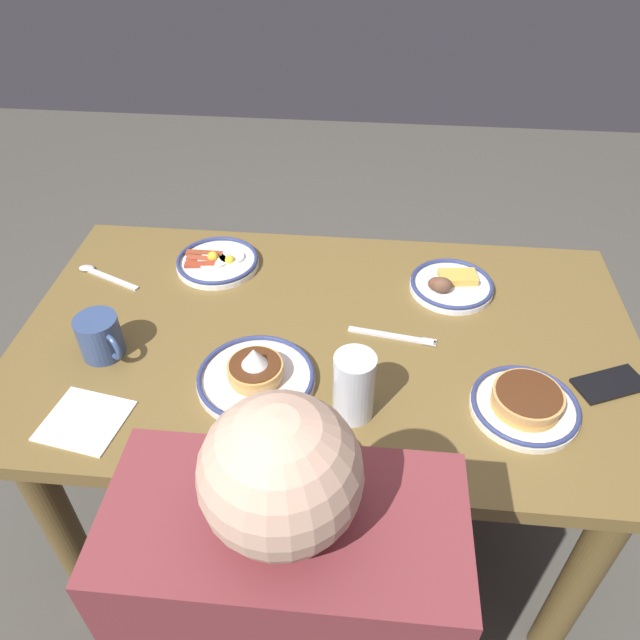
{
  "coord_description": "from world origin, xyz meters",
  "views": [
    {
      "loc": [
        -0.08,
        1.0,
        1.66
      ],
      "look_at": [
        0.02,
        -0.02,
        0.78
      ],
      "focal_mm": 33.9,
      "sensor_mm": 36.0,
      "label": 1
    }
  ],
  "objects_px": {
    "plate_far_side": "(256,375)",
    "coffee_mug": "(100,337)",
    "plate_center_pancakes": "(526,404)",
    "cell_phone": "(610,384)",
    "paper_napkin": "(85,421)",
    "fork_near": "(393,336)",
    "plate_far_companion": "(217,262)",
    "drinking_glass": "(354,389)",
    "plate_near_main": "(450,285)",
    "tea_spoon": "(100,274)"
  },
  "relations": [
    {
      "from": "coffee_mug",
      "to": "paper_napkin",
      "type": "height_order",
      "value": "coffee_mug"
    },
    {
      "from": "plate_far_companion",
      "to": "fork_near",
      "type": "bearing_deg",
      "value": 152.79
    },
    {
      "from": "tea_spoon",
      "to": "plate_far_side",
      "type": "bearing_deg",
      "value": 144.38
    },
    {
      "from": "plate_center_pancakes",
      "to": "drinking_glass",
      "type": "distance_m",
      "value": 0.34
    },
    {
      "from": "plate_center_pancakes",
      "to": "paper_napkin",
      "type": "distance_m",
      "value": 0.86
    },
    {
      "from": "plate_center_pancakes",
      "to": "plate_far_side",
      "type": "distance_m",
      "value": 0.54
    },
    {
      "from": "plate_far_side",
      "to": "tea_spoon",
      "type": "distance_m",
      "value": 0.56
    },
    {
      "from": "plate_near_main",
      "to": "plate_center_pancakes",
      "type": "distance_m",
      "value": 0.4
    },
    {
      "from": "plate_center_pancakes",
      "to": "plate_far_side",
      "type": "height_order",
      "value": "plate_far_side"
    },
    {
      "from": "plate_far_companion",
      "to": "paper_napkin",
      "type": "distance_m",
      "value": 0.55
    },
    {
      "from": "plate_center_pancakes",
      "to": "cell_phone",
      "type": "distance_m",
      "value": 0.21
    },
    {
      "from": "paper_napkin",
      "to": "fork_near",
      "type": "height_order",
      "value": "fork_near"
    },
    {
      "from": "coffee_mug",
      "to": "drinking_glass",
      "type": "bearing_deg",
      "value": 168.1
    },
    {
      "from": "plate_far_companion",
      "to": "coffee_mug",
      "type": "xyz_separation_m",
      "value": [
        0.17,
        0.34,
        0.04
      ]
    },
    {
      "from": "plate_far_companion",
      "to": "paper_napkin",
      "type": "relative_size",
      "value": 1.4
    },
    {
      "from": "fork_near",
      "to": "paper_napkin",
      "type": "bearing_deg",
      "value": 26.87
    },
    {
      "from": "tea_spoon",
      "to": "drinking_glass",
      "type": "bearing_deg",
      "value": 149.49
    },
    {
      "from": "plate_near_main",
      "to": "fork_near",
      "type": "bearing_deg",
      "value": 53.43
    },
    {
      "from": "plate_far_side",
      "to": "coffee_mug",
      "type": "xyz_separation_m",
      "value": [
        0.34,
        -0.05,
        0.03
      ]
    },
    {
      "from": "plate_far_companion",
      "to": "paper_napkin",
      "type": "xyz_separation_m",
      "value": [
        0.14,
        0.53,
        -0.01
      ]
    },
    {
      "from": "coffee_mug",
      "to": "fork_near",
      "type": "height_order",
      "value": "coffee_mug"
    },
    {
      "from": "plate_center_pancakes",
      "to": "paper_napkin",
      "type": "height_order",
      "value": "plate_center_pancakes"
    },
    {
      "from": "plate_far_side",
      "to": "coffee_mug",
      "type": "distance_m",
      "value": 0.35
    },
    {
      "from": "plate_center_pancakes",
      "to": "fork_near",
      "type": "distance_m",
      "value": 0.32
    },
    {
      "from": "plate_near_main",
      "to": "fork_near",
      "type": "height_order",
      "value": "plate_near_main"
    },
    {
      "from": "plate_near_main",
      "to": "drinking_glass",
      "type": "bearing_deg",
      "value": 62.44
    },
    {
      "from": "plate_center_pancakes",
      "to": "paper_napkin",
      "type": "xyz_separation_m",
      "value": [
        0.85,
        0.11,
        -0.02
      ]
    },
    {
      "from": "plate_far_side",
      "to": "coffee_mug",
      "type": "relative_size",
      "value": 2.18
    },
    {
      "from": "plate_center_pancakes",
      "to": "drinking_glass",
      "type": "bearing_deg",
      "value": 6.01
    },
    {
      "from": "plate_center_pancakes",
      "to": "drinking_glass",
      "type": "xyz_separation_m",
      "value": [
        0.33,
        0.04,
        0.05
      ]
    },
    {
      "from": "plate_near_main",
      "to": "coffee_mug",
      "type": "height_order",
      "value": "coffee_mug"
    },
    {
      "from": "paper_napkin",
      "to": "coffee_mug",
      "type": "bearing_deg",
      "value": -81.12
    },
    {
      "from": "plate_far_side",
      "to": "fork_near",
      "type": "relative_size",
      "value": 1.23
    },
    {
      "from": "plate_near_main",
      "to": "paper_napkin",
      "type": "xyz_separation_m",
      "value": [
        0.73,
        0.49,
        -0.01
      ]
    },
    {
      "from": "cell_phone",
      "to": "paper_napkin",
      "type": "xyz_separation_m",
      "value": [
        1.04,
        0.19,
        -0.0
      ]
    },
    {
      "from": "fork_near",
      "to": "tea_spoon",
      "type": "distance_m",
      "value": 0.75
    },
    {
      "from": "coffee_mug",
      "to": "paper_napkin",
      "type": "bearing_deg",
      "value": 98.88
    },
    {
      "from": "plate_near_main",
      "to": "cell_phone",
      "type": "xyz_separation_m",
      "value": [
        -0.31,
        0.29,
        -0.01
      ]
    },
    {
      "from": "plate_far_side",
      "to": "paper_napkin",
      "type": "relative_size",
      "value": 1.63
    },
    {
      "from": "plate_far_companion",
      "to": "drinking_glass",
      "type": "distance_m",
      "value": 0.59
    },
    {
      "from": "plate_far_companion",
      "to": "cell_phone",
      "type": "relative_size",
      "value": 1.46
    },
    {
      "from": "plate_far_side",
      "to": "coffee_mug",
      "type": "bearing_deg",
      "value": -8.93
    },
    {
      "from": "plate_far_side",
      "to": "drinking_glass",
      "type": "relative_size",
      "value": 1.66
    },
    {
      "from": "plate_far_side",
      "to": "paper_napkin",
      "type": "xyz_separation_m",
      "value": [
        0.31,
        0.13,
        -0.02
      ]
    },
    {
      "from": "coffee_mug",
      "to": "tea_spoon",
      "type": "bearing_deg",
      "value": -67.15
    },
    {
      "from": "coffee_mug",
      "to": "cell_phone",
      "type": "distance_m",
      "value": 1.07
    },
    {
      "from": "cell_phone",
      "to": "coffee_mug",
      "type": "bearing_deg",
      "value": -22.86
    },
    {
      "from": "cell_phone",
      "to": "tea_spoon",
      "type": "xyz_separation_m",
      "value": [
        1.18,
        -0.27,
        0.0
      ]
    },
    {
      "from": "plate_near_main",
      "to": "drinking_glass",
      "type": "relative_size",
      "value": 1.39
    },
    {
      "from": "plate_near_main",
      "to": "cell_phone",
      "type": "relative_size",
      "value": 1.41
    }
  ]
}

